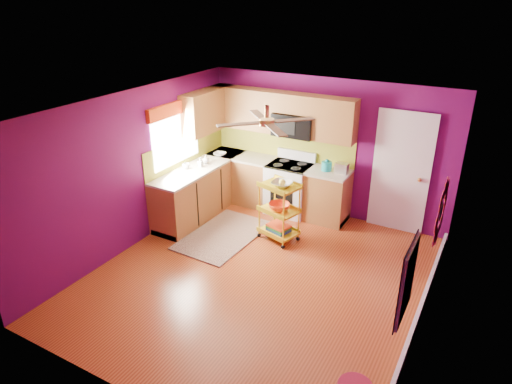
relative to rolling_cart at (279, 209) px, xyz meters
The scene contains 17 objects.
ground 1.30m from the rolling_cart, 77.89° to the right, with size 5.00×5.00×0.00m, color maroon.
room_envelope 1.59m from the rolling_cart, 76.61° to the right, with size 4.54×5.04×2.52m.
lower_cabinets 1.30m from the rolling_cart, 148.57° to the left, with size 2.81×2.31×0.94m.
electric_range 1.08m from the rolling_cart, 106.50° to the left, with size 0.76×0.66×1.13m.
upper_cabinetry 1.89m from the rolling_cart, 134.12° to the left, with size 2.80×2.30×1.26m.
left_window 2.30m from the rolling_cart, behind, with size 0.08×1.35×1.08m.
panel_door 2.12m from the rolling_cart, 39.65° to the left, with size 0.95×0.11×2.15m.
right_wall_art 3.02m from the rolling_cart, 30.95° to the right, with size 0.04×2.74×1.04m.
ceiling_fan 1.98m from the rolling_cart, 75.42° to the right, with size 1.01×1.01×0.26m.
shag_rug 1.10m from the rolling_cart, 156.68° to the right, with size 1.03×1.67×0.02m, color #321610.
rolling_cart is the anchor object (origin of this frame).
teal_kettle 1.23m from the rolling_cart, 70.88° to the left, with size 0.18×0.18×0.21m.
toaster 1.35m from the rolling_cart, 59.37° to the left, with size 0.22×0.15×0.18m, color beige.
soap_bottle_a 1.73m from the rolling_cart, behind, with size 0.08×0.08×0.18m, color #EA3F72.
soap_bottle_b 1.77m from the rolling_cart, 168.58° to the left, with size 0.12×0.12×0.15m, color white.
counter_dish 1.92m from the rolling_cart, 154.01° to the left, with size 0.23×0.23×0.06m, color white.
counter_cup 1.87m from the rolling_cart, behind, with size 0.13×0.13×0.10m, color white.
Camera 1 is at (2.68, -4.90, 3.86)m, focal length 32.00 mm.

